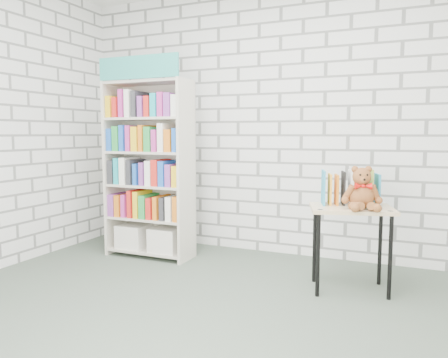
% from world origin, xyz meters
% --- Properties ---
extents(ground, '(4.50, 4.50, 0.00)m').
position_xyz_m(ground, '(0.00, 0.00, 0.00)').
color(ground, '#434F43').
rests_on(ground, ground).
extents(room_shell, '(4.52, 4.02, 2.81)m').
position_xyz_m(room_shell, '(0.00, 0.00, 1.78)').
color(room_shell, silver).
rests_on(room_shell, ground).
extents(bookshelf, '(0.90, 0.35, 2.02)m').
position_xyz_m(bookshelf, '(-1.19, 1.36, 0.92)').
color(bookshelf, beige).
rests_on(bookshelf, ground).
extents(display_table, '(0.74, 0.60, 0.69)m').
position_xyz_m(display_table, '(0.86, 1.14, 0.59)').
color(display_table, tan).
rests_on(display_table, ground).
extents(table_books, '(0.48, 0.31, 0.27)m').
position_xyz_m(table_books, '(0.83, 1.24, 0.82)').
color(table_books, teal).
rests_on(table_books, display_table).
extents(teddy_bear, '(0.31, 0.30, 0.34)m').
position_xyz_m(teddy_bear, '(0.94, 1.06, 0.82)').
color(teddy_bear, brown).
rests_on(teddy_bear, display_table).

